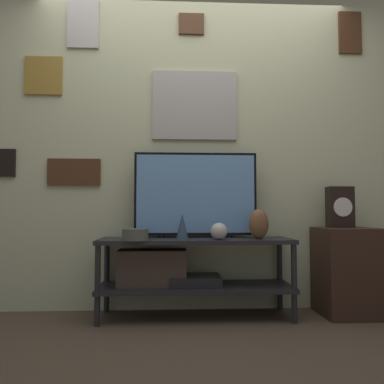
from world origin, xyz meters
The scene contains 10 objects.
ground_plane centered at (0.00, 0.00, 0.00)m, with size 12.00×12.00×0.00m, color #4C3D2D.
wall_back centered at (-0.01, 0.50, 1.36)m, with size 6.40×0.08×2.70m.
media_console centered at (-0.12, 0.25, 0.36)m, with size 1.41×0.41×0.57m.
television centered at (0.01, 0.34, 0.91)m, with size 0.94×0.05×0.65m.
vase_wide_bowl centered at (-0.43, 0.10, 0.61)m, with size 0.18×0.18×0.08m.
vase_round_glass centered at (0.16, 0.12, 0.63)m, with size 0.12×0.12×0.12m.
vase_urn_stoneware centered at (0.45, 0.17, 0.68)m, with size 0.14×0.11×0.22m.
vase_slim_bronze centered at (-0.10, 0.22, 0.66)m, with size 0.09×0.09×0.18m.
side_table centered at (1.14, 0.25, 0.32)m, with size 0.43×0.40×0.65m.
mantel_clock centered at (1.12, 0.30, 0.81)m, with size 0.19×0.11×0.31m.
Camera 1 is at (-0.17, -2.52, 0.77)m, focal length 35.00 mm.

